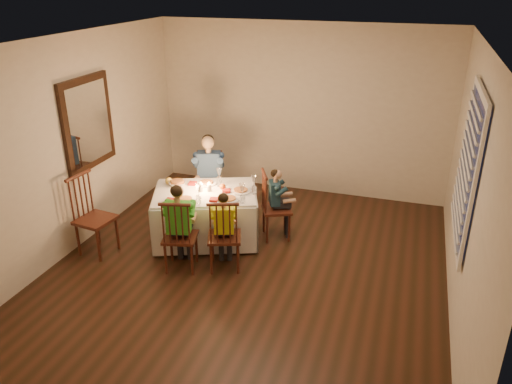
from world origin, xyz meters
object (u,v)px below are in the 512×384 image
(chair_near_left, at_px, (182,267))
(chair_near_right, at_px, (225,267))
(chair_end, at_px, (276,236))
(child_green, at_px, (182,267))
(chair_adult, at_px, (211,214))
(serving_bowl, at_px, (177,184))
(child_yellow, at_px, (225,267))
(dining_table, at_px, (205,205))
(chair_extra, at_px, (100,252))
(child_teal, at_px, (276,236))
(adult, at_px, (211,214))

(chair_near_left, bearing_deg, chair_near_right, -174.97)
(chair_near_left, distance_m, chair_end, 1.38)
(chair_near_left, relative_size, child_green, 0.86)
(chair_adult, bearing_deg, serving_bowl, -123.82)
(chair_adult, distance_m, child_yellow, 1.46)
(chair_end, bearing_deg, dining_table, 85.82)
(dining_table, relative_size, chair_near_left, 1.69)
(chair_near_left, distance_m, chair_extra, 1.15)
(dining_table, bearing_deg, chair_adult, 87.29)
(chair_near_left, relative_size, chair_extra, 0.90)
(chair_near_right, xyz_separation_m, child_yellow, (0.00, 0.00, 0.00))
(child_green, xyz_separation_m, child_yellow, (0.49, 0.17, 0.00))
(chair_near_left, distance_m, child_teal, 1.38)
(chair_end, bearing_deg, adult, 46.71)
(chair_extra, height_order, child_green, child_green)
(dining_table, relative_size, adult, 1.31)
(child_yellow, relative_size, serving_bowl, 4.39)
(dining_table, height_order, chair_near_right, dining_table)
(chair_extra, relative_size, adult, 0.86)
(dining_table, height_order, child_green, dining_table)
(chair_extra, bearing_deg, serving_bowl, -34.27)
(child_teal, distance_m, serving_bowl, 1.48)
(chair_end, relative_size, child_teal, 0.97)
(adult, relative_size, child_green, 1.11)
(chair_near_right, relative_size, child_teal, 0.97)
(chair_near_left, xyz_separation_m, adult, (-0.23, 1.43, 0.00))
(chair_near_right, distance_m, chair_extra, 1.64)
(chair_adult, relative_size, chair_near_right, 1.00)
(chair_near_left, distance_m, serving_bowl, 1.16)
(chair_adult, bearing_deg, adult, 0.00)
(child_green, bearing_deg, chair_adult, -94.61)
(chair_extra, distance_m, child_teal, 2.27)
(child_green, bearing_deg, chair_end, -142.32)
(child_green, relative_size, child_teal, 1.12)
(chair_near_left, bearing_deg, serving_bowl, -76.73)
(child_teal, xyz_separation_m, serving_bowl, (-1.28, -0.26, 0.71))
(chair_near_left, bearing_deg, chair_adult, -94.61)
(chair_near_left, relative_size, chair_near_right, 1.00)
(chair_extra, bearing_deg, chair_adult, -24.87)
(chair_end, relative_size, serving_bowl, 4.16)
(chair_near_right, xyz_separation_m, chair_extra, (-1.63, -0.16, 0.00))
(chair_adult, height_order, serving_bowl, serving_bowl)
(chair_adult, relative_size, chair_near_left, 1.00)
(adult, bearing_deg, chair_near_right, -77.62)
(child_teal, bearing_deg, serving_bowl, 76.36)
(chair_adult, relative_size, chair_end, 1.00)
(chair_near_right, relative_size, chair_extra, 0.90)
(chair_near_left, relative_size, chair_end, 1.00)
(chair_end, distance_m, child_teal, 0.00)
(chair_near_left, bearing_deg, dining_table, -103.78)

